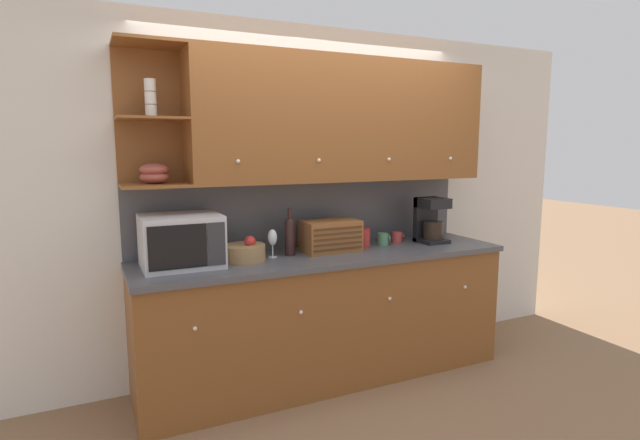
# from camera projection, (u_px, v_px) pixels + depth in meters

# --- Properties ---
(ground_plane) EXTENTS (24.00, 24.00, 0.00)m
(ground_plane) POSITION_uv_depth(u_px,v_px,m) (308.00, 359.00, 4.04)
(ground_plane) COLOR #896647
(wall_back) EXTENTS (5.11, 0.06, 2.60)m
(wall_back) POSITION_uv_depth(u_px,v_px,m) (306.00, 200.00, 3.88)
(wall_back) COLOR silver
(wall_back) RESTS_ON ground_plane
(counter_unit) EXTENTS (2.73, 0.68, 0.94)m
(counter_unit) POSITION_uv_depth(u_px,v_px,m) (326.00, 316.00, 3.68)
(counter_unit) COLOR brown
(counter_unit) RESTS_ON ground_plane
(backsplash_panel) EXTENTS (2.71, 0.01, 0.51)m
(backsplash_panel) POSITION_uv_depth(u_px,v_px,m) (308.00, 213.00, 3.86)
(backsplash_panel) COLOR #4C4C51
(backsplash_panel) RESTS_ON counter_unit
(upper_cabinets) EXTENTS (2.71, 0.38, 0.89)m
(upper_cabinets) POSITION_uv_depth(u_px,v_px,m) (339.00, 120.00, 3.67)
(upper_cabinets) COLOR brown
(upper_cabinets) RESTS_ON backsplash_panel
(microwave) EXTENTS (0.50, 0.41, 0.34)m
(microwave) POSITION_uv_depth(u_px,v_px,m) (181.00, 241.00, 3.19)
(microwave) COLOR silver
(microwave) RESTS_ON counter_unit
(fruit_basket) EXTENTS (0.29, 0.29, 0.17)m
(fruit_basket) POSITION_uv_depth(u_px,v_px,m) (244.00, 252.00, 3.37)
(fruit_basket) COLOR #937047
(fruit_basket) RESTS_ON counter_unit
(wine_glass) EXTENTS (0.07, 0.07, 0.20)m
(wine_glass) POSITION_uv_depth(u_px,v_px,m) (272.00, 238.00, 3.46)
(wine_glass) COLOR silver
(wine_glass) RESTS_ON counter_unit
(wine_bottle) EXTENTS (0.07, 0.07, 0.34)m
(wine_bottle) POSITION_uv_depth(u_px,v_px,m) (290.00, 234.00, 3.53)
(wine_bottle) COLOR black
(wine_bottle) RESTS_ON counter_unit
(bread_box) EXTENTS (0.42, 0.25, 0.23)m
(bread_box) POSITION_uv_depth(u_px,v_px,m) (330.00, 236.00, 3.66)
(bread_box) COLOR brown
(bread_box) RESTS_ON counter_unit
(storage_canister) EXTENTS (0.13, 0.13, 0.15)m
(storage_canister) POSITION_uv_depth(u_px,v_px,m) (362.00, 237.00, 3.84)
(storage_canister) COLOR #B22D28
(storage_canister) RESTS_ON counter_unit
(mug_blue_second) EXTENTS (0.10, 0.08, 0.09)m
(mug_blue_second) POSITION_uv_depth(u_px,v_px,m) (383.00, 239.00, 3.91)
(mug_blue_second) COLOR #4C845B
(mug_blue_second) RESTS_ON counter_unit
(mug) EXTENTS (0.10, 0.09, 0.09)m
(mug) POSITION_uv_depth(u_px,v_px,m) (397.00, 237.00, 4.03)
(mug) COLOR #B73D38
(mug) RESTS_ON counter_unit
(coffee_maker) EXTENTS (0.21, 0.22, 0.36)m
(coffee_maker) POSITION_uv_depth(u_px,v_px,m) (430.00, 220.00, 4.01)
(coffee_maker) COLOR black
(coffee_maker) RESTS_ON counter_unit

